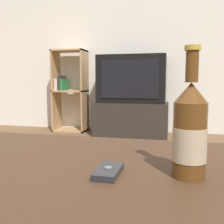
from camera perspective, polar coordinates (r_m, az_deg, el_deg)
back_wall at (r=3.65m, az=8.96°, el=16.37°), size 8.00×0.05×2.60m
coffee_table at (r=0.68m, az=-11.75°, el=-17.09°), size 1.21×0.69×0.48m
tv_stand at (r=3.35m, az=4.25°, el=-1.46°), size 0.91×0.47×0.42m
television at (r=3.31m, az=4.32°, el=7.16°), size 0.84×0.39×0.59m
bookshelf at (r=3.64m, az=-9.36°, el=4.76°), size 0.44×0.30×1.10m
beer_bottle at (r=0.57m, az=16.61°, el=-4.22°), size 0.07×0.07×0.27m
cell_phone at (r=0.59m, az=-0.82°, el=-12.80°), size 0.05×0.10×0.02m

